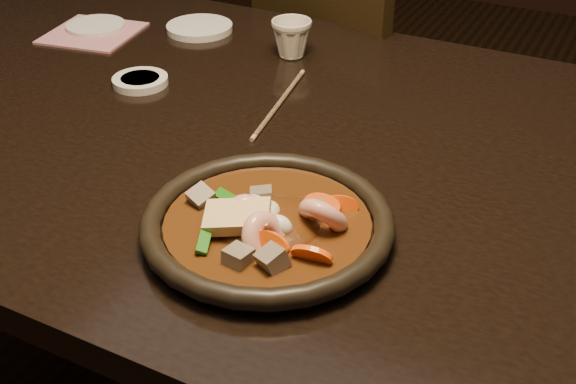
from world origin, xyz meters
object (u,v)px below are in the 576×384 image
at_px(tea_cup, 292,37).
at_px(chair, 350,120).
at_px(plate, 268,224).
at_px(table, 191,154).

bearing_deg(tea_cup, chair, 93.24).
bearing_deg(tea_cup, plate, -65.95).
xyz_separation_m(chair, tea_cup, (0.02, -0.34, 0.32)).
xyz_separation_m(table, tea_cup, (0.05, 0.26, 0.11)).
bearing_deg(chair, tea_cup, 114.69).
height_order(plate, tea_cup, tea_cup).
distance_m(table, tea_cup, 0.29).
relative_size(plate, tea_cup, 4.10).
height_order(chair, tea_cup, chair).
xyz_separation_m(table, chair, (0.03, 0.60, -0.21)).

